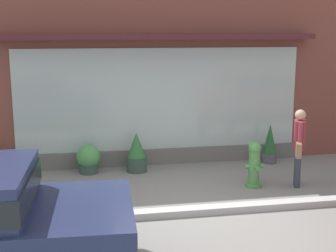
# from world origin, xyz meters

# --- Properties ---
(ground_plane) EXTENTS (60.00, 60.00, 0.00)m
(ground_plane) POSITION_xyz_m (0.00, 0.00, 0.00)
(ground_plane) COLOR gray
(curb_strip) EXTENTS (14.00, 0.24, 0.12)m
(curb_strip) POSITION_xyz_m (0.00, -0.20, 0.06)
(curb_strip) COLOR #B2B2AD
(curb_strip) RESTS_ON ground_plane
(storefront) EXTENTS (14.00, 0.81, 5.28)m
(storefront) POSITION_xyz_m (0.00, 3.19, 2.58)
(storefront) COLOR brown
(storefront) RESTS_ON ground_plane
(fire_hydrant) EXTENTS (0.40, 0.37, 0.93)m
(fire_hydrant) POSITION_xyz_m (1.59, 0.99, 0.48)
(fire_hydrant) COLOR #4C8C47
(fire_hydrant) RESTS_ON ground_plane
(pedestrian_with_handbag) EXTENTS (0.37, 0.63, 1.56)m
(pedestrian_with_handbag) POSITION_xyz_m (2.44, 0.83, 0.90)
(pedestrian_with_handbag) COLOR #333847
(pedestrian_with_handbag) RESTS_ON ground_plane
(potted_plant_trailing_edge) EXTENTS (0.45, 0.45, 0.89)m
(potted_plant_trailing_edge) POSITION_xyz_m (-0.59, 2.45, 0.42)
(potted_plant_trailing_edge) COLOR #33473D
(potted_plant_trailing_edge) RESTS_ON ground_plane
(potted_plant_window_center) EXTENTS (0.52, 0.52, 0.64)m
(potted_plant_window_center) POSITION_xyz_m (-1.64, 2.53, 0.33)
(potted_plant_window_center) COLOR #33473D
(potted_plant_window_center) RESTS_ON ground_plane
(potted_plant_low_front) EXTENTS (0.35, 0.35, 0.94)m
(potted_plant_low_front) POSITION_xyz_m (2.57, 2.58, 0.45)
(potted_plant_low_front) COLOR #4C4C51
(potted_plant_low_front) RESTS_ON ground_plane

